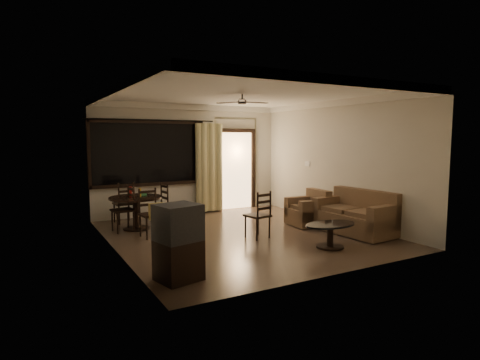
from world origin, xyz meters
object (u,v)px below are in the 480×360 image
dining_chair_east (172,212)px  armchair (309,211)px  dining_chair_south (152,222)px  sofa (357,216)px  tv_cabinet (178,242)px  dining_chair_west (124,218)px  coffee_table (330,232)px  side_chair (258,224)px  dining_chair_north (124,211)px  dining_table (136,203)px

dining_chair_east → armchair: 3.09m
dining_chair_south → sofa: bearing=-29.9°
dining_chair_east → tv_cabinet: bearing=156.3°
dining_chair_west → armchair: (3.78, -1.40, 0.04)m
dining_chair_south → dining_chair_east: bearing=45.7°
sofa → armchair: (-0.37, 1.07, -0.02)m
coffee_table → tv_cabinet: bearing=-175.4°
dining_chair_east → coffee_table: bearing=-156.5°
dining_chair_west → dining_chair_east: 1.13m
dining_chair_east → dining_chair_south: (-0.75, -0.94, 0.02)m
side_chair → dining_chair_north: bearing=-64.7°
dining_chair_east → side_chair: dining_chair_east is taller
dining_chair_east → dining_chair_north: (-0.91, 0.69, 0.00)m
dining_chair_north → armchair: dining_chair_north is taller
dining_chair_east → side_chair: size_ratio=1.02×
armchair → coffee_table: (-0.87, -1.66, -0.03)m
dining_chair_north → sofa: (3.94, -3.33, 0.06)m
tv_cabinet → side_chair: bearing=20.8°
dining_chair_south → dining_chair_north: (-0.16, 1.62, -0.02)m
tv_cabinet → armchair: (3.79, 1.89, -0.21)m
dining_table → dining_chair_south: (0.08, -0.85, -0.25)m
dining_chair_east → armchair: bearing=-126.1°
tv_cabinet → side_chair: tv_cabinet is taller
coffee_table → side_chair: 1.44m
dining_table → dining_chair_north: (-0.08, 0.77, -0.27)m
tv_cabinet → sofa: 4.24m
dining_chair_west → dining_table: bearing=100.5°
dining_chair_north → dining_chair_west: bearing=70.5°
tv_cabinet → sofa: bearing=-2.0°
dining_chair_south → tv_cabinet: bearing=-104.3°
dining_table → coffee_table: size_ratio=1.13×
coffee_table → sofa: bearing=25.4°
dining_chair_east → dining_chair_south: 1.20m
coffee_table → dining_table: bearing=129.9°
sofa → armchair: sofa is taller
armchair → dining_chair_south: bearing=174.5°
dining_chair_west → dining_chair_north: 0.88m
armchair → dining_chair_north: bearing=152.7°
dining_chair_south → coffee_table: bearing=-47.6°
dining_chair_east → side_chair: bearing=-158.0°
dining_chair_west → sofa: 4.83m
dining_chair_south → tv_cabinet: tv_cabinet is taller
dining_chair_west → tv_cabinet: 3.31m
dining_chair_west → coffee_table: 4.23m
dining_chair_west → side_chair: size_ratio=1.02×
dining_chair_north → tv_cabinet: bearing=81.3°
armchair → tv_cabinet: bearing=-148.5°
side_chair → dining_chair_east: bearing=-73.1°
dining_table → tv_cabinet: tv_cabinet is taller
dining_chair_north → side_chair: bearing=120.5°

